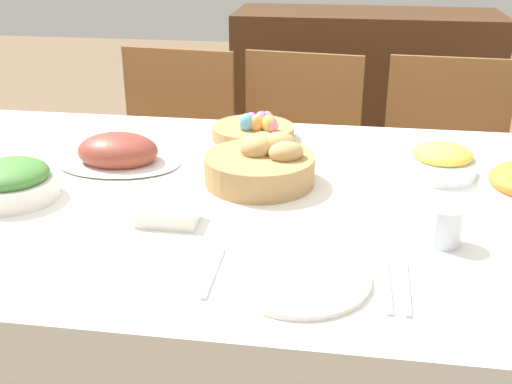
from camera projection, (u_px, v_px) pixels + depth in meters
name	position (u px, v px, depth m)	size (l,w,h in m)	color
dining_table	(265.00, 343.00, 1.54)	(1.84, 1.05, 0.78)	silver
chair_far_center	(294.00, 176.00, 2.27)	(0.47, 0.47, 0.90)	brown
chair_far_left	(170.00, 169.00, 2.33)	(0.46, 0.46, 0.90)	brown
chair_far_right	(442.00, 184.00, 2.20)	(0.44, 0.44, 0.90)	brown
sideboard	(361.00, 116.00, 2.99)	(1.16, 0.44, 0.94)	#4C2D19
bread_basket	(262.00, 165.00, 1.43)	(0.25, 0.25, 0.11)	#AD8451
egg_basket	(254.00, 130.00, 1.72)	(0.22, 0.22, 0.08)	#AD8451
ham_platter	(118.00, 153.00, 1.54)	(0.30, 0.21, 0.09)	silver
green_salad_bowl	(11.00, 182.00, 1.35)	(0.19, 0.19, 0.08)	silver
pineapple_bowl	(442.00, 162.00, 1.47)	(0.16, 0.16, 0.08)	silver
dinner_plate	(299.00, 278.00, 1.06)	(0.24, 0.24, 0.01)	silver
fork	(213.00, 272.00, 1.08)	(0.01, 0.16, 0.00)	silver
knife	(387.00, 286.00, 1.04)	(0.01, 0.16, 0.00)	silver
spoon	(406.00, 288.00, 1.04)	(0.01, 0.16, 0.00)	silver
drinking_cup	(444.00, 226.00, 1.17)	(0.07, 0.07, 0.07)	silver
butter_dish	(168.00, 215.00, 1.25)	(0.12, 0.07, 0.03)	silver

